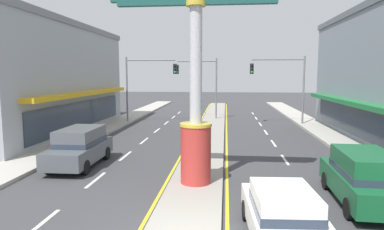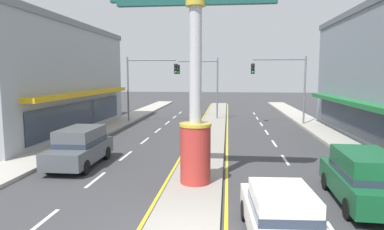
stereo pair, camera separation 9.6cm
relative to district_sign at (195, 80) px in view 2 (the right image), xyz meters
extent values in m
cube|color=gray|center=(0.00, 13.53, -4.27)|extent=(2.21, 52.00, 0.14)
cube|color=#ADA89E|center=(-8.92, 11.53, -4.25)|extent=(2.42, 60.00, 0.18)
cube|color=#ADA89E|center=(8.92, 11.53, -4.25)|extent=(2.42, 60.00, 0.18)
cube|color=silver|center=(-4.41, -4.07, -4.34)|extent=(0.14, 2.20, 0.01)
cube|color=silver|center=(-4.41, 0.33, -4.34)|extent=(0.14, 2.20, 0.01)
cube|color=silver|center=(-4.41, 4.73, -4.34)|extent=(0.14, 2.20, 0.01)
cube|color=silver|center=(-4.41, 9.13, -4.34)|extent=(0.14, 2.20, 0.01)
cube|color=silver|center=(-4.41, 13.53, -4.34)|extent=(0.14, 2.20, 0.01)
cube|color=silver|center=(-4.41, 17.93, -4.34)|extent=(0.14, 2.20, 0.01)
cube|color=silver|center=(-4.41, 22.33, -4.34)|extent=(0.14, 2.20, 0.01)
cube|color=silver|center=(-4.41, 26.73, -4.34)|extent=(0.14, 2.20, 0.01)
cube|color=silver|center=(4.41, 0.33, -4.34)|extent=(0.14, 2.20, 0.01)
cube|color=silver|center=(4.41, 4.73, -4.34)|extent=(0.14, 2.20, 0.01)
cube|color=silver|center=(4.41, 9.13, -4.34)|extent=(0.14, 2.20, 0.01)
cube|color=silver|center=(4.41, 13.53, -4.34)|extent=(0.14, 2.20, 0.01)
cube|color=silver|center=(4.41, 17.93, -4.34)|extent=(0.14, 2.20, 0.01)
cube|color=silver|center=(4.41, 22.33, -4.34)|extent=(0.14, 2.20, 0.01)
cube|color=silver|center=(4.41, 26.73, -4.34)|extent=(0.14, 2.20, 0.01)
cube|color=yellow|center=(-1.29, 13.53, -4.34)|extent=(0.12, 52.00, 0.01)
cube|color=yellow|center=(1.29, 13.53, -4.34)|extent=(0.12, 52.00, 0.01)
cylinder|color=#B7332D|center=(0.00, 0.00, -3.03)|extent=(1.24, 1.24, 2.35)
cylinder|color=gold|center=(0.00, 0.00, -1.79)|extent=(1.30, 1.30, 0.12)
cylinder|color=#B7B7BC|center=(0.00, 0.00, 0.60)|extent=(0.50, 0.50, 4.90)
cylinder|color=gold|center=(0.00, 0.00, 2.95)|extent=(0.79, 0.79, 0.20)
cube|color=#194C47|center=(0.00, 0.00, 2.97)|extent=(6.23, 0.29, 0.16)
cube|color=#999EA3|center=(-14.57, 11.74, -0.30)|extent=(9.23, 19.01, 8.09)
cube|color=slate|center=(-14.57, 11.74, 3.97)|extent=(9.42, 19.39, 0.45)
cube|color=gold|center=(-9.50, 11.74, -1.20)|extent=(0.90, 16.16, 0.30)
cube|color=#283342|center=(-9.91, 11.74, -2.84)|extent=(0.08, 15.59, 2.00)
cube|color=#1E7038|center=(9.44, 9.90, -1.62)|extent=(0.90, 17.33, 0.30)
cube|color=#283342|center=(9.85, 9.90, -2.84)|extent=(0.08, 16.72, 2.00)
cylinder|color=slate|center=(-8.11, 17.68, -1.24)|extent=(0.16, 0.16, 6.20)
cylinder|color=slate|center=(-5.80, 17.68, 1.56)|extent=(4.62, 0.12, 0.12)
cube|color=black|center=(-3.49, 17.52, 0.75)|extent=(0.32, 0.24, 0.92)
sphere|color=black|center=(-3.49, 17.38, 1.05)|extent=(0.17, 0.17, 0.17)
sphere|color=black|center=(-3.49, 17.38, 0.75)|extent=(0.17, 0.17, 0.17)
sphere|color=#19D83F|center=(-3.49, 17.38, 0.45)|extent=(0.17, 0.17, 0.17)
cylinder|color=slate|center=(8.11, 17.57, -1.24)|extent=(0.16, 0.16, 6.20)
cylinder|color=slate|center=(5.80, 17.57, 1.56)|extent=(4.62, 0.12, 0.12)
cube|color=black|center=(3.49, 17.41, 0.75)|extent=(0.32, 0.24, 0.92)
sphere|color=black|center=(3.49, 17.27, 1.05)|extent=(0.17, 0.17, 0.17)
sphere|color=black|center=(3.49, 17.27, 0.75)|extent=(0.17, 0.17, 0.17)
sphere|color=#19D83F|center=(3.49, 17.27, 0.45)|extent=(0.17, 0.17, 0.17)
cylinder|color=slate|center=(0.23, 20.73, -1.24)|extent=(0.16, 0.16, 6.20)
cylinder|color=slate|center=(-1.75, 20.73, 1.56)|extent=(3.96, 0.12, 0.12)
cube|color=black|center=(-3.73, 20.57, 0.75)|extent=(0.32, 0.24, 0.92)
sphere|color=black|center=(-3.73, 20.43, 1.05)|extent=(0.17, 0.17, 0.17)
sphere|color=black|center=(-3.73, 20.43, 0.75)|extent=(0.17, 0.17, 0.17)
sphere|color=#19D83F|center=(-3.73, 20.43, 0.45)|extent=(0.17, 0.17, 0.17)
cube|color=white|center=(2.76, -4.41, -3.74)|extent=(2.00, 4.39, 0.66)
cube|color=white|center=(2.77, -4.58, -3.11)|extent=(1.67, 2.23, 0.60)
cube|color=#283342|center=(2.77, -4.58, -3.29)|extent=(1.70, 2.26, 0.24)
cylinder|color=black|center=(1.87, -3.12, -4.03)|extent=(0.25, 0.63, 0.62)
cylinder|color=black|center=(3.49, -3.03, -4.03)|extent=(0.25, 0.63, 0.62)
cube|color=#14562D|center=(6.06, -1.34, -3.64)|extent=(2.07, 4.67, 0.80)
cube|color=#14562D|center=(6.05, -1.53, -2.84)|extent=(1.78, 2.91, 0.80)
cube|color=#283342|center=(6.05, -1.53, -3.12)|extent=(1.82, 2.94, 0.24)
cylinder|color=black|center=(5.24, 0.11, -4.00)|extent=(0.25, 0.69, 0.68)
cylinder|color=black|center=(6.98, 0.05, -4.00)|extent=(0.25, 0.69, 0.68)
cylinder|color=black|center=(5.13, -2.74, -4.00)|extent=(0.25, 0.69, 0.68)
cube|color=#4C5156|center=(-6.06, 2.43, -3.64)|extent=(1.96, 4.62, 0.80)
cube|color=#4C5156|center=(-6.06, 2.61, -2.84)|extent=(1.71, 2.87, 0.80)
cube|color=#283342|center=(-6.06, 2.61, -3.12)|extent=(1.75, 2.90, 0.24)
cylinder|color=black|center=(-5.16, 1.01, -4.00)|extent=(0.23, 0.68, 0.68)
cylinder|color=black|center=(-6.91, 0.99, -4.00)|extent=(0.23, 0.68, 0.68)
cylinder|color=black|center=(-5.20, 3.87, -4.00)|extent=(0.23, 0.68, 0.68)
cylinder|color=black|center=(-6.95, 3.84, -4.00)|extent=(0.23, 0.68, 0.68)
cube|color=brown|center=(8.51, 3.34, -3.72)|extent=(0.48, 1.60, 0.08)
cube|color=brown|center=(8.72, 3.34, -3.48)|extent=(0.06, 1.60, 0.40)
cube|color=black|center=(8.51, 2.74, -3.98)|extent=(0.38, 0.08, 0.36)
cube|color=black|center=(8.51, 3.94, -3.98)|extent=(0.38, 0.08, 0.36)
camera|label=1|loc=(1.19, -13.42, 0.21)|focal=31.54mm
camera|label=2|loc=(1.29, -13.41, 0.21)|focal=31.54mm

